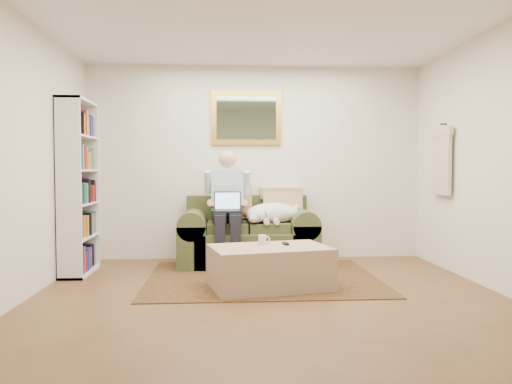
{
  "coord_description": "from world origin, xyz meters",
  "views": [
    {
      "loc": [
        -0.41,
        -4.26,
        1.19
      ],
      "look_at": [
        -0.06,
        1.36,
        0.95
      ],
      "focal_mm": 35.0,
      "sensor_mm": 36.0,
      "label": 1
    }
  ],
  "objects": [
    {
      "name": "sofa",
      "position": [
        -0.12,
        2.03,
        0.3
      ],
      "size": [
        1.72,
        0.88,
        1.03
      ],
      "color": "#49512B",
      "rests_on": "room_shell"
    },
    {
      "name": "tv_remote",
      "position": [
        0.21,
        0.86,
        0.43
      ],
      "size": [
        0.06,
        0.15,
        0.02
      ],
      "primitive_type": "cube",
      "rotation": [
        0.0,
        0.0,
        0.09
      ],
      "color": "black",
      "rests_on": "ottoman"
    },
    {
      "name": "wall_mirror",
      "position": [
        -0.12,
        2.47,
        1.9
      ],
      "size": [
        0.94,
        0.04,
        0.72
      ],
      "color": "gold",
      "rests_on": "room_shell"
    },
    {
      "name": "rug",
      "position": [
        0.0,
        1.2,
        0.01
      ],
      "size": [
        2.53,
        2.03,
        0.01
      ],
      "primitive_type": "cube",
      "rotation": [
        0.0,
        0.0,
        0.01
      ],
      "color": "black",
      "rests_on": "room_shell"
    },
    {
      "name": "hanging_shirt",
      "position": [
        2.19,
        1.6,
        1.35
      ],
      "size": [
        0.06,
        0.52,
        0.9
      ],
      "primitive_type": null,
      "color": "beige",
      "rests_on": "room_shell"
    },
    {
      "name": "bookshelf",
      "position": [
        -2.1,
        1.6,
        1.0
      ],
      "size": [
        0.28,
        0.8,
        2.0
      ],
      "primitive_type": null,
      "color": "white",
      "rests_on": "room_shell"
    },
    {
      "name": "seated_man",
      "position": [
        -0.38,
        1.87,
        0.72
      ],
      "size": [
        0.57,
        0.81,
        1.45
      ],
      "primitive_type": null,
      "color": "#8CB8D8",
      "rests_on": "sofa"
    },
    {
      "name": "coffee_mug",
      "position": [
        -0.03,
        0.87,
        0.47
      ],
      "size": [
        0.08,
        0.08,
        0.1
      ],
      "primitive_type": "cylinder",
      "color": "white",
      "rests_on": "ottoman"
    },
    {
      "name": "ottoman",
      "position": [
        0.04,
        0.73,
        0.21
      ],
      "size": [
        1.3,
        0.98,
        0.42
      ],
      "primitive_type": "cube",
      "rotation": [
        0.0,
        0.0,
        0.22
      ],
      "color": "tan",
      "rests_on": "room_shell"
    },
    {
      "name": "laptop",
      "position": [
        -0.38,
        1.81,
        0.76
      ],
      "size": [
        0.33,
        0.26,
        0.24
      ],
      "color": "black",
      "rests_on": "seated_man"
    },
    {
      "name": "room_shell",
      "position": [
        0.0,
        0.35,
        1.3
      ],
      "size": [
        4.51,
        5.0,
        2.61
      ],
      "color": "brown",
      "rests_on": "ground"
    },
    {
      "name": "sleeping_dog",
      "position": [
        0.19,
        1.94,
        0.66
      ],
      "size": [
        0.71,
        0.45,
        0.26
      ],
      "primitive_type": null,
      "color": "white",
      "rests_on": "sofa"
    }
  ]
}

